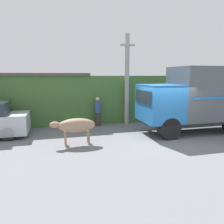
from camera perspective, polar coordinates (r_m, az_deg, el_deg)
ground_plane at (r=11.09m, az=14.09°, el=-6.77°), size 60.00×60.00×0.00m
hillside_embankment at (r=16.81m, az=3.45°, el=4.28°), size 32.00×5.23×3.04m
building_backdrop at (r=14.62m, az=-17.44°, el=3.43°), size 5.65×2.70×3.19m
cargo_truck at (r=12.62m, az=21.88°, el=3.59°), size 6.09×2.30×3.51m
brown_cow at (r=9.78m, az=-9.47°, el=-3.52°), size 1.99×0.61×1.19m
pedestrian_on_hill at (r=13.27m, az=-3.77°, el=0.51°), size 0.43×0.43×1.77m
utility_pole at (r=13.66m, az=3.92°, el=8.69°), size 0.90×0.28×5.53m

